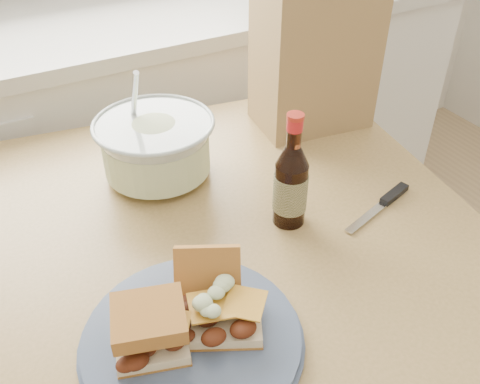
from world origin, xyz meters
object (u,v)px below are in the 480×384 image
beer_bottle (291,184)px  coleslaw_bowl (156,149)px  plate (192,339)px  paper_bag (314,55)px  dining_table (217,290)px

beer_bottle → coleslaw_bowl: bearing=99.4°
beer_bottle → plate: bearing=-170.6°
plate → beer_bottle: (0.27, 0.16, 0.07)m
beer_bottle → paper_bag: 0.39m
beer_bottle → paper_bag: bearing=27.6°
dining_table → coleslaw_bowl: (-0.01, 0.24, 0.18)m
dining_table → paper_bag: (0.39, 0.28, 0.28)m
plate → paper_bag: bearing=41.2°
coleslaw_bowl → dining_table: bearing=-88.2°
plate → coleslaw_bowl: bearing=74.3°
plate → coleslaw_bowl: (0.12, 0.42, 0.05)m
coleslaw_bowl → beer_bottle: size_ratio=1.08×
paper_bag → beer_bottle: bearing=-123.1°
dining_table → coleslaw_bowl: bearing=100.7°
beer_bottle → paper_bag: (0.25, 0.29, 0.08)m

